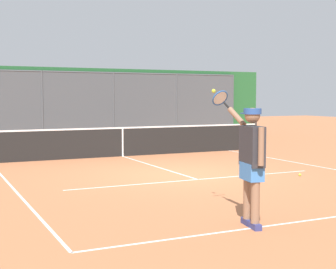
# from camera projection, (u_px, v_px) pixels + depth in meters

# --- Properties ---
(ground_plane) EXTENTS (60.00, 60.00, 0.00)m
(ground_plane) POSITION_uv_depth(u_px,v_px,m) (182.00, 175.00, 12.47)
(ground_plane) COLOR #B76B42
(court_line_markings) EXTENTS (8.27, 9.31, 0.01)m
(court_line_markings) POSITION_uv_depth(u_px,v_px,m) (205.00, 182.00, 11.46)
(court_line_markings) COLOR white
(court_line_markings) RESTS_ON ground
(fence_backdrop) EXTENTS (18.26, 1.37, 3.18)m
(fence_backdrop) POSITION_uv_depth(u_px,v_px,m) (75.00, 105.00, 21.50)
(fence_backdrop) COLOR #474C51
(fence_backdrop) RESTS_ON ground
(tennis_net) EXTENTS (10.63, 0.09, 1.07)m
(tennis_net) POSITION_uv_depth(u_px,v_px,m) (122.00, 141.00, 16.32)
(tennis_net) COLOR #2D2D2D
(tennis_net) RESTS_ON ground
(tennis_player) EXTENTS (0.31, 1.47, 2.08)m
(tennis_player) POSITION_uv_depth(u_px,v_px,m) (251.00, 156.00, 7.42)
(tennis_player) COLOR navy
(tennis_player) RESTS_ON ground
(tennis_ball_near_net) EXTENTS (0.07, 0.07, 0.07)m
(tennis_ball_near_net) POSITION_uv_depth(u_px,v_px,m) (300.00, 175.00, 12.27)
(tennis_ball_near_net) COLOR #C1D138
(tennis_ball_near_net) RESTS_ON ground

